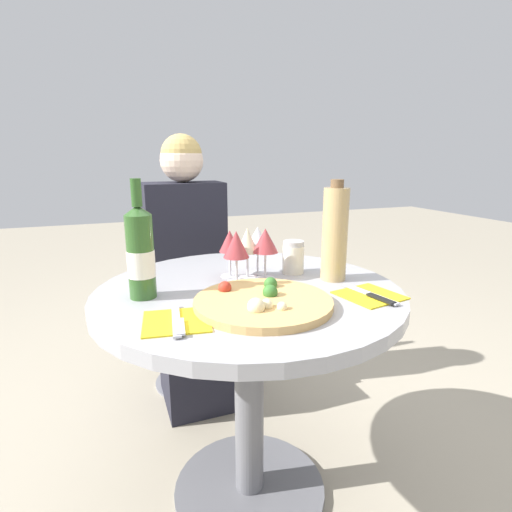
# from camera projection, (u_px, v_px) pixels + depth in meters

# --- Properties ---
(ground_plane) EXTENTS (12.00, 12.00, 0.00)m
(ground_plane) POSITION_uv_depth(u_px,v_px,m) (250.00, 491.00, 1.33)
(ground_plane) COLOR #9E937F
(ground_plane) RESTS_ON ground
(dining_table) EXTENTS (0.88, 0.88, 0.71)m
(dining_table) POSITION_uv_depth(u_px,v_px,m) (249.00, 341.00, 1.20)
(dining_table) COLOR slate
(dining_table) RESTS_ON ground_plane
(chair_behind_diner) EXTENTS (0.38, 0.38, 0.87)m
(chair_behind_diner) POSITION_uv_depth(u_px,v_px,m) (185.00, 296.00, 1.92)
(chair_behind_diner) COLOR slate
(chair_behind_diner) RESTS_ON ground_plane
(seated_diner) EXTENTS (0.35, 0.41, 1.17)m
(seated_diner) POSITION_uv_depth(u_px,v_px,m) (190.00, 283.00, 1.77)
(seated_diner) COLOR black
(seated_diner) RESTS_ON ground_plane
(pizza_large) EXTENTS (0.35, 0.35, 0.05)m
(pizza_large) POSITION_uv_depth(u_px,v_px,m) (263.00, 302.00, 1.01)
(pizza_large) COLOR tan
(pizza_large) RESTS_ON dining_table
(wine_bottle) EXTENTS (0.07, 0.07, 0.32)m
(wine_bottle) POSITION_uv_depth(u_px,v_px,m) (141.00, 253.00, 1.05)
(wine_bottle) COLOR #2D5623
(wine_bottle) RESTS_ON dining_table
(tall_carafe) EXTENTS (0.08, 0.08, 0.30)m
(tall_carafe) POSITION_uv_depth(u_px,v_px,m) (335.00, 234.00, 1.20)
(tall_carafe) COLOR tan
(tall_carafe) RESTS_ON dining_table
(sugar_shaker) EXTENTS (0.07, 0.07, 0.11)m
(sugar_shaker) POSITION_uv_depth(u_px,v_px,m) (293.00, 257.00, 1.29)
(sugar_shaker) COLOR silver
(sugar_shaker) RESTS_ON dining_table
(wine_glass_back_right) EXTENTS (0.08, 0.08, 0.15)m
(wine_glass_back_right) POSITION_uv_depth(u_px,v_px,m) (258.00, 239.00, 1.27)
(wine_glass_back_right) COLOR silver
(wine_glass_back_right) RESTS_ON dining_table
(wine_glass_back_left) EXTENTS (0.07, 0.07, 0.15)m
(wine_glass_back_left) POSITION_uv_depth(u_px,v_px,m) (230.00, 242.00, 1.24)
(wine_glass_back_left) COLOR silver
(wine_glass_back_left) RESTS_ON dining_table
(wine_glass_front_right) EXTENTS (0.08, 0.08, 0.16)m
(wine_glass_front_right) POSITION_uv_depth(u_px,v_px,m) (265.00, 241.00, 1.21)
(wine_glass_front_right) COLOR silver
(wine_glass_front_right) RESTS_ON dining_table
(wine_glass_front_left) EXTENTS (0.08, 0.08, 0.16)m
(wine_glass_front_left) POSITION_uv_depth(u_px,v_px,m) (236.00, 245.00, 1.18)
(wine_glass_front_left) COLOR silver
(wine_glass_front_left) RESTS_ON dining_table
(wine_glass_center) EXTENTS (0.07, 0.07, 0.16)m
(wine_glass_center) POSITION_uv_depth(u_px,v_px,m) (247.00, 241.00, 1.22)
(wine_glass_center) COLOR silver
(wine_glass_center) RESTS_ON dining_table
(place_setting_left) EXTENTS (0.17, 0.19, 0.01)m
(place_setting_left) POSITION_uv_depth(u_px,v_px,m) (176.00, 321.00, 0.91)
(place_setting_left) COLOR yellow
(place_setting_left) RESTS_ON dining_table
(place_setting_right) EXTENTS (0.17, 0.19, 0.01)m
(place_setting_right) POSITION_uv_depth(u_px,v_px,m) (370.00, 295.00, 1.08)
(place_setting_right) COLOR yellow
(place_setting_right) RESTS_ON dining_table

